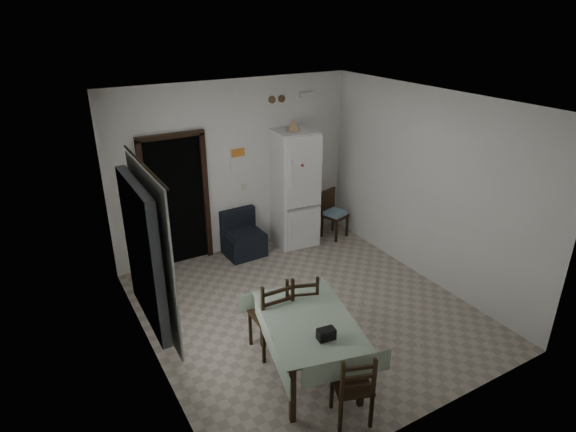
% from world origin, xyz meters
% --- Properties ---
extents(ground, '(4.50, 4.50, 0.00)m').
position_xyz_m(ground, '(0.00, 0.00, 0.00)').
color(ground, '#A39585').
rests_on(ground, ground).
extents(ceiling, '(4.20, 4.50, 0.02)m').
position_xyz_m(ceiling, '(0.00, 0.00, 2.90)').
color(ceiling, white).
rests_on(ceiling, ground).
extents(wall_back, '(4.20, 0.02, 2.90)m').
position_xyz_m(wall_back, '(0.00, 2.25, 1.45)').
color(wall_back, white).
rests_on(wall_back, ground).
extents(wall_front, '(4.20, 0.02, 2.90)m').
position_xyz_m(wall_front, '(0.00, -2.25, 1.45)').
color(wall_front, white).
rests_on(wall_front, ground).
extents(wall_left, '(0.02, 4.50, 2.90)m').
position_xyz_m(wall_left, '(-2.10, 0.00, 1.45)').
color(wall_left, white).
rests_on(wall_left, ground).
extents(wall_right, '(0.02, 4.50, 2.90)m').
position_xyz_m(wall_right, '(2.10, 0.00, 1.45)').
color(wall_right, white).
rests_on(wall_right, ground).
extents(doorway, '(1.06, 0.52, 2.22)m').
position_xyz_m(doorway, '(-1.05, 2.45, 1.06)').
color(doorway, black).
rests_on(doorway, ground).
extents(window_recess, '(0.10, 1.20, 1.60)m').
position_xyz_m(window_recess, '(-2.15, -0.20, 1.55)').
color(window_recess, silver).
rests_on(window_recess, ground).
extents(curtain, '(0.02, 1.45, 1.85)m').
position_xyz_m(curtain, '(-2.04, -0.20, 1.55)').
color(curtain, silver).
rests_on(curtain, ground).
extents(curtain_rod, '(0.02, 1.60, 0.02)m').
position_xyz_m(curtain_rod, '(-2.03, -0.20, 2.50)').
color(curtain_rod, black).
rests_on(curtain_rod, ground).
extents(calendar, '(0.28, 0.02, 0.40)m').
position_xyz_m(calendar, '(0.05, 2.24, 1.62)').
color(calendar, white).
rests_on(calendar, ground).
extents(calendar_image, '(0.24, 0.01, 0.14)m').
position_xyz_m(calendar_image, '(0.05, 2.23, 1.72)').
color(calendar_image, orange).
rests_on(calendar_image, ground).
extents(light_switch, '(0.08, 0.02, 0.12)m').
position_xyz_m(light_switch, '(0.15, 2.24, 1.10)').
color(light_switch, beige).
rests_on(light_switch, ground).
extents(vent_left, '(0.12, 0.03, 0.12)m').
position_xyz_m(vent_left, '(0.70, 2.23, 2.52)').
color(vent_left, brown).
rests_on(vent_left, ground).
extents(vent_right, '(0.12, 0.03, 0.12)m').
position_xyz_m(vent_right, '(0.88, 2.23, 2.52)').
color(vent_right, brown).
rests_on(vent_right, ground).
extents(emergency_light, '(0.25, 0.07, 0.09)m').
position_xyz_m(emergency_light, '(1.35, 2.21, 2.55)').
color(emergency_light, white).
rests_on(emergency_light, ground).
extents(fridge, '(0.73, 0.73, 2.05)m').
position_xyz_m(fridge, '(0.94, 1.93, 1.02)').
color(fridge, white).
rests_on(fridge, ground).
extents(tan_cone, '(0.24, 0.24, 0.19)m').
position_xyz_m(tan_cone, '(0.92, 1.92, 2.14)').
color(tan_cone, tan).
rests_on(tan_cone, fridge).
extents(navy_seat, '(0.65, 0.63, 0.76)m').
position_xyz_m(navy_seat, '(-0.04, 1.93, 0.38)').
color(navy_seat, black).
rests_on(navy_seat, ground).
extents(corner_chair, '(0.48, 0.48, 0.88)m').
position_xyz_m(corner_chair, '(1.70, 1.73, 0.44)').
color(corner_chair, black).
rests_on(corner_chair, ground).
extents(dining_table, '(1.26, 1.63, 0.75)m').
position_xyz_m(dining_table, '(-0.66, -1.09, 0.38)').
color(dining_table, '#97AB92').
rests_on(dining_table, ground).
extents(black_bag, '(0.20, 0.13, 0.12)m').
position_xyz_m(black_bag, '(-0.68, -1.47, 0.81)').
color(black_bag, black).
rests_on(black_bag, dining_table).
extents(dining_chair_far_left, '(0.46, 0.46, 1.05)m').
position_xyz_m(dining_chair_far_left, '(-0.81, -0.50, 0.52)').
color(dining_chair_far_left, black).
rests_on(dining_chair_far_left, ground).
extents(dining_chair_far_right, '(0.55, 0.55, 0.99)m').
position_xyz_m(dining_chair_far_right, '(-0.41, -0.49, 0.50)').
color(dining_chair_far_right, black).
rests_on(dining_chair_far_right, ground).
extents(dining_chair_near_head, '(0.47, 0.47, 0.87)m').
position_xyz_m(dining_chair_near_head, '(-0.62, -1.87, 0.43)').
color(dining_chair_near_head, black).
rests_on(dining_chair_near_head, ground).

